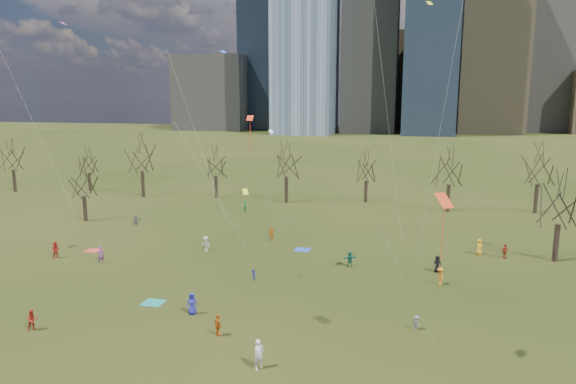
% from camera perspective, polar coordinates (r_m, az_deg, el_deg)
% --- Properties ---
extents(ground, '(500.00, 500.00, 0.00)m').
position_cam_1_polar(ground, '(41.16, -4.01, -12.65)').
color(ground, black).
rests_on(ground, ground).
extents(downtown_skyline, '(212.50, 78.00, 118.00)m').
position_cam_1_polar(downtown_skyline, '(248.14, 10.63, 15.62)').
color(downtown_skyline, slate).
rests_on(downtown_skyline, ground).
extents(bare_tree_row, '(113.04, 29.80, 9.50)m').
position_cam_1_polar(bare_tree_row, '(74.87, 4.46, 2.76)').
color(bare_tree_row, black).
rests_on(bare_tree_row, ground).
extents(blanket_teal, '(1.60, 1.50, 0.03)m').
position_cam_1_polar(blanket_teal, '(43.20, -14.74, -11.81)').
color(blanket_teal, teal).
rests_on(blanket_teal, ground).
extents(blanket_navy, '(1.60, 1.50, 0.03)m').
position_cam_1_polar(blanket_navy, '(55.45, 1.61, -6.43)').
color(blanket_navy, blue).
rests_on(blanket_navy, ground).
extents(blanket_crimson, '(1.60, 1.50, 0.03)m').
position_cam_1_polar(blanket_crimson, '(59.02, -20.78, -6.08)').
color(blanket_crimson, red).
rests_on(blanket_crimson, ground).
extents(person_0, '(0.94, 0.72, 1.71)m').
position_cam_1_polar(person_0, '(40.17, -10.61, -12.09)').
color(person_0, '#26249D').
rests_on(person_0, ground).
extents(person_1, '(0.77, 0.81, 1.86)m').
position_cam_1_polar(person_1, '(32.41, -3.25, -17.56)').
color(person_1, silver).
rests_on(person_1, ground).
extents(person_2, '(0.90, 0.94, 1.53)m').
position_cam_1_polar(person_2, '(41.18, -26.53, -12.62)').
color(person_2, '#9F2216').
rests_on(person_2, ground).
extents(person_3, '(0.73, 0.81, 1.09)m').
position_cam_1_polar(person_3, '(38.29, 14.05, -13.91)').
color(person_3, slate).
rests_on(person_3, ground).
extents(person_4, '(0.93, 0.91, 1.57)m').
position_cam_1_polar(person_4, '(36.58, -7.78, -14.46)').
color(person_4, '#CD6716').
rests_on(person_4, ground).
extents(person_5, '(1.48, 1.03, 1.54)m').
position_cam_1_polar(person_5, '(50.34, 6.88, -7.38)').
color(person_5, '#176A50').
rests_on(person_5, ground).
extents(person_6, '(0.91, 0.75, 1.60)m').
position_cam_1_polar(person_6, '(50.39, 16.25, -7.69)').
color(person_6, black).
rests_on(person_6, ground).
extents(person_7, '(0.67, 0.75, 1.74)m').
position_cam_1_polar(person_7, '(54.17, -20.10, -6.56)').
color(person_7, '#8B4589').
rests_on(person_7, ground).
extents(person_8, '(0.50, 0.58, 1.02)m').
position_cam_1_polar(person_8, '(46.56, -3.89, -9.17)').
color(person_8, '#2A36B7').
rests_on(person_8, ground).
extents(person_9, '(1.20, 0.91, 1.65)m').
position_cam_1_polar(person_9, '(55.40, -9.13, -5.70)').
color(person_9, beige).
rests_on(person_9, ground).
extents(person_10, '(0.93, 0.78, 1.48)m').
position_cam_1_polar(person_10, '(56.88, 22.95, -6.08)').
color(person_10, '#A52717').
rests_on(person_10, ground).
extents(person_11, '(1.30, 1.31, 1.51)m').
position_cam_1_polar(person_11, '(68.01, -16.56, -3.03)').
color(person_11, slate).
rests_on(person_11, ground).
extents(person_12, '(0.86, 0.98, 1.69)m').
position_cam_1_polar(person_12, '(57.18, 20.50, -5.72)').
color(person_12, '#FCA81C').
rests_on(person_12, ground).
extents(person_13, '(0.52, 0.68, 1.66)m').
position_cam_1_polar(person_13, '(73.39, -4.77, -1.59)').
color(person_13, '#176B2F').
rests_on(person_13, ground).
extents(person_14, '(1.05, 0.96, 1.74)m').
position_cam_1_polar(person_14, '(57.48, -24.39, -5.89)').
color(person_14, '#B21E19').
rests_on(person_14, ground).
extents(person_15, '(0.88, 1.14, 1.55)m').
position_cam_1_polar(person_15, '(47.31, 16.53, -8.93)').
color(person_15, orange).
rests_on(person_15, ground).
extents(person_16, '(0.96, 0.98, 1.65)m').
position_cam_1_polar(person_16, '(58.68, -1.84, -4.65)').
color(person_16, orange).
rests_on(person_16, ground).
extents(kites_airborne, '(75.35, 46.22, 36.26)m').
position_cam_1_polar(kites_airborne, '(46.31, -1.13, 6.43)').
color(kites_airborne, '#FF3715').
rests_on(kites_airborne, ground).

